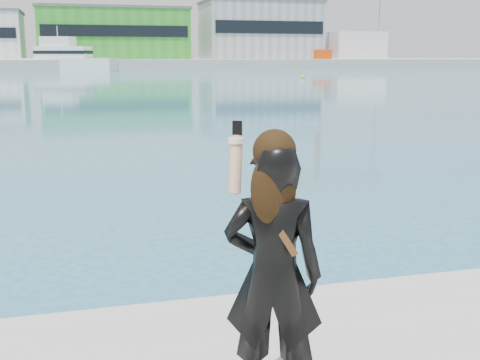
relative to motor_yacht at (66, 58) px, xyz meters
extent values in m
cube|color=#9E9E99|center=(1.62, 17.91, -1.25)|extent=(320.00, 40.00, 2.00)
cube|color=#2E9124|center=(9.62, 15.91, 4.75)|extent=(30.00, 16.00, 10.00)
cube|color=black|center=(9.62, 7.81, 5.25)|extent=(28.50, 0.20, 2.20)
cube|color=#59595B|center=(9.62, 15.91, 10.00)|extent=(30.60, 16.32, 0.50)
cube|color=gray|center=(41.62, 15.91, 5.75)|extent=(25.00, 15.00, 12.00)
cube|color=black|center=(41.62, 8.31, 6.35)|extent=(23.75, 0.20, 2.64)
cube|color=#59595B|center=(41.62, 15.91, 12.00)|extent=(25.50, 15.30, 0.50)
cube|color=silver|center=(63.62, 13.91, 2.75)|extent=(12.00, 10.00, 6.00)
cube|color=#E14A0D|center=(53.62, 9.91, 0.75)|extent=(4.00, 4.00, 2.00)
cylinder|color=silver|center=(23.62, 8.91, 3.75)|extent=(0.16, 0.16, 8.00)
cube|color=red|center=(24.22, 8.91, 7.15)|extent=(1.20, 0.04, 0.80)
cube|color=white|center=(0.45, -0.20, -1.11)|extent=(17.61, 11.33, 2.29)
cube|color=white|center=(-0.42, 0.19, 1.09)|extent=(10.33, 7.53, 2.10)
cube|color=white|center=(-1.29, 0.57, 2.99)|extent=(6.54, 5.29, 1.72)
cube|color=black|center=(-0.42, 0.19, 1.09)|extent=(10.55, 7.70, 0.57)
cylinder|color=silver|center=(-1.29, 0.57, 4.80)|extent=(0.15, 0.15, 1.91)
sphere|color=yellow|center=(28.69, -44.83, -2.25)|extent=(0.50, 0.50, 0.50)
imported|color=black|center=(2.38, -112.66, -0.70)|extent=(0.64, 0.54, 1.50)
sphere|color=black|center=(2.38, -112.68, 0.00)|extent=(0.23, 0.23, 0.23)
ellipsoid|color=black|center=(2.36, -112.73, -0.19)|extent=(0.25, 0.13, 0.40)
cylinder|color=tan|center=(2.21, -112.49, -0.10)|extent=(0.13, 0.19, 0.33)
cylinder|color=white|center=(2.23, -112.45, 0.04)|extent=(0.09, 0.09, 0.03)
cube|color=black|center=(2.24, -112.41, 0.09)|extent=(0.06, 0.03, 0.11)
cube|color=#4C2D14|center=(2.38, -112.75, -0.40)|extent=(0.20, 0.09, 0.31)
camera|label=1|loc=(1.39, -115.64, 0.49)|focal=45.00mm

